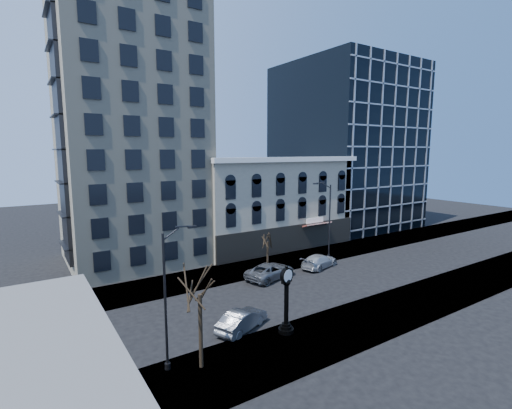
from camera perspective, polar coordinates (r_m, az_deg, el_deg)
ground at (r=34.45m, az=0.86°, el=-14.37°), size 160.00×160.00×0.00m
sidewalk_far at (r=40.88m, az=-5.51°, el=-10.62°), size 160.00×6.00×0.12m
sidewalk_near at (r=28.75m, az=10.32°, el=-19.18°), size 160.00×6.00×0.12m
cream_tower at (r=47.14m, az=-19.14°, el=15.19°), size 15.90×15.40×42.50m
victorian_row at (r=52.21m, az=2.09°, el=0.24°), size 22.60×11.19×12.50m
glass_office at (r=68.65m, az=13.58°, el=8.62°), size 20.00×20.15×28.00m
street_clock at (r=27.74m, az=4.69°, el=-14.78°), size 1.15×1.15×5.06m
street_lamp_near at (r=22.70m, az=-12.48°, el=-8.33°), size 2.30×0.48×8.90m
street_lamp_far at (r=45.49m, az=10.52°, el=0.69°), size 2.38×1.14×9.63m
bare_tree_near at (r=22.60m, az=-8.70°, el=-11.15°), size 4.36×4.36×7.48m
bare_tree_far at (r=42.05m, az=1.82°, el=-4.95°), size 2.74×2.74×4.70m
warning_sign at (r=23.11m, az=-28.60°, el=-22.57°), size 0.75×0.28×2.40m
car_near_a at (r=25.60m, az=-29.35°, el=-22.04°), size 4.84×3.53×1.53m
car_near_b at (r=28.91m, az=-2.17°, el=-17.33°), size 4.91×3.35×1.53m
car_far_a at (r=39.37m, az=2.19°, el=-10.17°), size 6.43×4.22×1.64m
car_far_b at (r=43.51m, az=9.73°, el=-8.56°), size 5.66×3.46×1.53m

